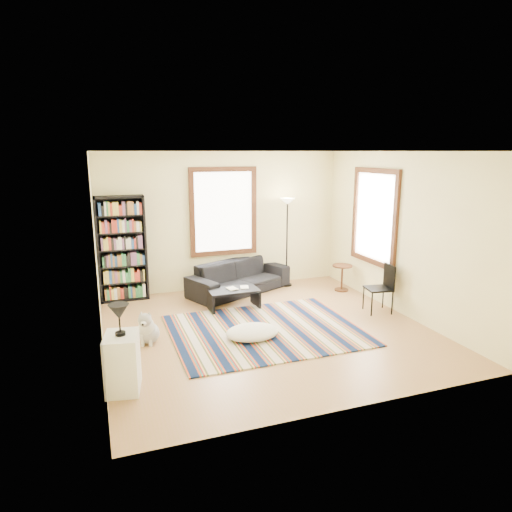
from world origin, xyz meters
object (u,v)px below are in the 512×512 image
object	(u,v)px
coffee_table	(233,299)
dog	(148,326)
sofa	(239,277)
floor_lamp	(287,243)
side_table	(342,278)
folding_chair	(378,289)
white_cabinet	(122,363)
floor_cushion	(252,332)
bookshelf	(122,249)

from	to	relation	value
coffee_table	dog	world-z (taller)	dog
sofa	floor_lamp	bearing A→B (deg)	-18.51
side_table	folding_chair	bearing A→B (deg)	-92.14
coffee_table	side_table	world-z (taller)	side_table
white_cabinet	floor_lamp	bearing A→B (deg)	53.47
floor_lamp	white_cabinet	distance (m)	4.95
floor_cushion	floor_lamp	size ratio (longest dim) A/B	0.44
floor_lamp	side_table	size ratio (longest dim) A/B	3.44
white_cabinet	floor_cushion	bearing A→B (deg)	35.60
folding_chair	side_table	bearing A→B (deg)	97.22
floor_cushion	folding_chair	distance (m)	2.54
sofa	floor_lamp	distance (m)	1.25
bookshelf	coffee_table	bearing A→B (deg)	-33.04
dog	floor_lamp	bearing A→B (deg)	52.11
floor_lamp	bookshelf	bearing A→B (deg)	177.06
coffee_table	floor_cushion	world-z (taller)	coffee_table
folding_chair	white_cabinet	distance (m)	4.64
floor_lamp	folding_chair	bearing A→B (deg)	-67.05
folding_chair	dog	world-z (taller)	folding_chair
sofa	folding_chair	distance (m)	2.78
floor_lamp	folding_chair	distance (m)	2.29
floor_lamp	side_table	xyz separation A→B (m)	(0.92, -0.73, -0.66)
coffee_table	floor_lamp	size ratio (longest dim) A/B	0.48
floor_cushion	folding_chair	size ratio (longest dim) A/B	0.96
floor_lamp	side_table	world-z (taller)	floor_lamp
floor_cushion	dog	distance (m)	1.57
folding_chair	coffee_table	bearing A→B (deg)	165.51
side_table	folding_chair	xyz separation A→B (m)	(-0.05, -1.34, 0.16)
dog	folding_chair	bearing A→B (deg)	18.71
floor_lamp	dog	size ratio (longest dim) A/B	3.63
white_cabinet	dog	xyz separation A→B (m)	(0.45, 1.32, -0.09)
bookshelf	dog	world-z (taller)	bookshelf
coffee_table	folding_chair	xyz separation A→B (m)	(2.36, -1.04, 0.25)
folding_chair	white_cabinet	size ratio (longest dim) A/B	1.23
side_table	dog	world-z (taller)	side_table
bookshelf	floor_cushion	world-z (taller)	bookshelf
side_table	dog	bearing A→B (deg)	-161.93
side_table	dog	distance (m)	4.26
coffee_table	floor_cushion	size ratio (longest dim) A/B	1.09
coffee_table	folding_chair	size ratio (longest dim) A/B	1.05
sofa	floor_lamp	xyz separation A→B (m)	(1.09, 0.10, 0.62)
folding_chair	white_cabinet	xyz separation A→B (m)	(-4.45, -1.31, -0.08)
white_cabinet	dog	distance (m)	1.40
coffee_table	floor_cushion	distance (m)	1.43
bookshelf	folding_chair	distance (m)	4.78
coffee_table	dog	bearing A→B (deg)	-147.88
floor_cushion	white_cabinet	bearing A→B (deg)	-154.57
coffee_table	floor_lamp	world-z (taller)	floor_lamp
sofa	bookshelf	distance (m)	2.35
sofa	dog	bearing A→B (deg)	-160.12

